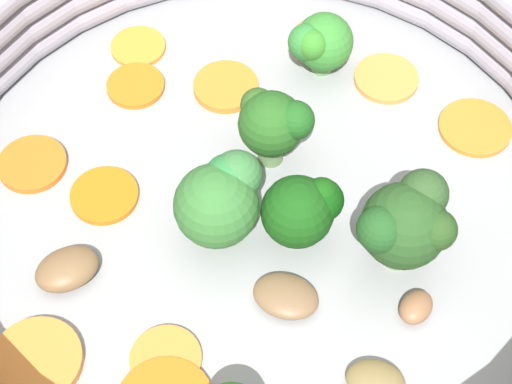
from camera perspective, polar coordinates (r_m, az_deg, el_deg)
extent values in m
plane|color=#232227|center=(0.48, 0.00, -1.80)|extent=(4.00, 4.00, 0.00)
cylinder|color=#939699|center=(0.48, 0.00, -1.42)|extent=(0.36, 0.36, 0.01)
torus|color=#98909F|center=(0.47, 0.00, -0.52)|extent=(0.37, 0.37, 0.02)
torus|color=#98909F|center=(0.45, 0.00, 0.54)|extent=(0.37, 0.37, 0.02)
torus|color=#98909F|center=(0.44, 0.00, 1.66)|extent=(0.37, 0.37, 0.02)
torus|color=#98909F|center=(0.43, 0.00, 2.85)|extent=(0.37, 0.37, 0.02)
cylinder|color=orange|center=(0.55, -7.86, 9.56)|extent=(0.04, 0.04, 0.00)
cylinder|color=orange|center=(0.43, -6.03, -11.03)|extent=(0.05, 0.05, 0.00)
cylinder|color=orange|center=(0.50, -14.69, 1.82)|extent=(0.05, 0.05, 0.00)
cylinder|color=orange|center=(0.53, -8.03, 7.03)|extent=(0.04, 0.04, 0.00)
cylinder|color=orange|center=(0.52, 14.40, 4.18)|extent=(0.06, 0.06, 0.00)
cylinder|color=orange|center=(0.48, -10.07, -0.22)|extent=(0.05, 0.05, 0.00)
cylinder|color=#F58B3F|center=(0.53, 8.68, 7.50)|extent=(0.04, 0.04, 0.00)
cylinder|color=orange|center=(0.52, -2.02, 7.03)|extent=(0.05, 0.05, 0.00)
cylinder|color=orange|center=(0.55, 4.30, 10.06)|extent=(0.04, 0.04, 0.01)
cylinder|color=orange|center=(0.44, -14.43, -10.86)|extent=(0.06, 0.06, 0.01)
cylinder|color=#678A55|center=(0.48, 0.99, 3.03)|extent=(0.01, 0.01, 0.02)
sphere|color=#24581D|center=(0.47, 1.02, 4.56)|extent=(0.04, 0.04, 0.04)
sphere|color=#2E571F|center=(0.47, 0.11, 5.81)|extent=(0.02, 0.02, 0.02)
sphere|color=#1D551B|center=(0.46, 2.60, 4.80)|extent=(0.02, 0.02, 0.02)
cylinder|color=#689349|center=(0.45, -2.56, -2.37)|extent=(0.01, 0.01, 0.02)
sphere|color=#336F31|center=(0.44, -2.66, -0.92)|extent=(0.04, 0.04, 0.04)
sphere|color=#36723A|center=(0.43, -0.99, 0.70)|extent=(0.03, 0.03, 0.03)
sphere|color=#2B783A|center=(0.44, -2.00, 1.18)|extent=(0.03, 0.03, 0.03)
cylinder|color=#5E9153|center=(0.53, 4.44, 8.70)|extent=(0.01, 0.01, 0.01)
sphere|color=#358230|center=(0.52, 4.56, 9.95)|extent=(0.04, 0.04, 0.04)
sphere|color=#307E35|center=(0.51, 3.39, 9.95)|extent=(0.02, 0.02, 0.02)
sphere|color=#368228|center=(0.51, 3.77, 9.81)|extent=(0.02, 0.02, 0.02)
sphere|color=#3D852C|center=(0.51, 3.50, 9.68)|extent=(0.02, 0.02, 0.02)
cylinder|color=#86A560|center=(0.46, 2.68, -2.53)|extent=(0.01, 0.01, 0.01)
sphere|color=#144812|center=(0.44, 2.77, -1.32)|extent=(0.04, 0.04, 0.04)
sphere|color=#13490F|center=(0.44, 4.40, -0.15)|extent=(0.02, 0.02, 0.02)
sphere|color=#0D410C|center=(0.44, 4.43, -0.55)|extent=(0.02, 0.02, 0.02)
cylinder|color=#6B8A51|center=(0.45, 9.45, -3.74)|extent=(0.02, 0.02, 0.02)
sphere|color=#244A1E|center=(0.43, 9.85, -2.23)|extent=(0.04, 0.04, 0.04)
sphere|color=#1E4C1E|center=(0.42, 8.27, -2.48)|extent=(0.02, 0.02, 0.02)
sphere|color=#2B4C24|center=(0.43, 11.09, -0.13)|extent=(0.03, 0.03, 0.03)
sphere|color=#25461B|center=(0.43, 11.92, -2.49)|extent=(0.02, 0.02, 0.02)
ellipsoid|color=olive|center=(0.42, 8.10, -12.28)|extent=(0.04, 0.04, 0.01)
ellipsoid|color=#8C5F3F|center=(0.44, 10.62, -7.56)|extent=(0.03, 0.02, 0.01)
ellipsoid|color=brown|center=(0.45, -12.49, -5.04)|extent=(0.03, 0.03, 0.01)
ellipsoid|color=brown|center=(0.44, 2.00, -6.95)|extent=(0.04, 0.04, 0.01)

